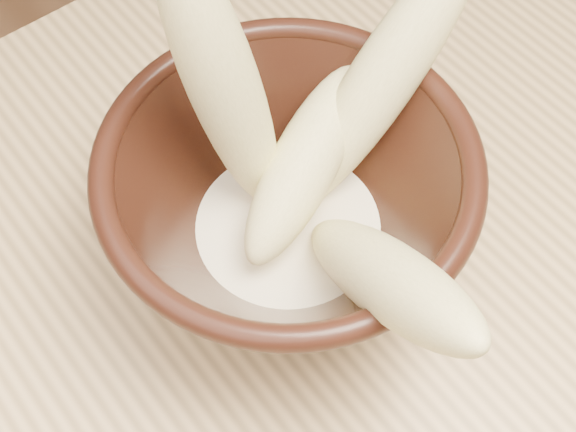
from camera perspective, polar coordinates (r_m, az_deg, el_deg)
name	(u,v)px	position (r m, az deg, el deg)	size (l,w,h in m)	color
table	(319,402)	(0.62, 2.24, -13.05)	(1.20, 0.80, 0.75)	#E3BC7D
bowl	(288,207)	(0.51, 0.00, 0.64)	(0.24, 0.24, 0.13)	black
milk_puddle	(288,232)	(0.54, 0.00, -1.14)	(0.13, 0.13, 0.02)	#F0E3C1
banana_upright	(223,84)	(0.47, -4.62, 9.34)	(0.04, 0.04, 0.21)	#CFC67A
banana_right	(383,77)	(0.52, 6.80, 9.76)	(0.04, 0.04, 0.21)	#CFC67A
banana_across	(305,162)	(0.51, 1.23, 3.84)	(0.04, 0.04, 0.15)	#CFC67A
banana_front	(385,277)	(0.44, 6.89, -4.34)	(0.04, 0.04, 0.20)	#CFC67A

